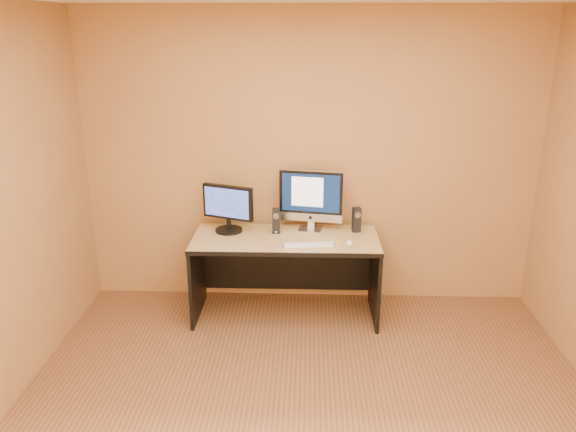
# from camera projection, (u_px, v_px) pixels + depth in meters

# --- Properties ---
(walls) EXTENTS (4.00, 4.00, 2.60)m
(walls) POSITION_uv_depth(u_px,v_px,m) (310.00, 246.00, 3.04)
(walls) COLOR #A07540
(walls) RESTS_ON ground
(desk) EXTENTS (1.58, 0.69, 0.73)m
(desk) POSITION_uv_depth(u_px,v_px,m) (286.00, 277.00, 4.86)
(desk) COLOR tan
(desk) RESTS_ON ground
(imac) EXTENTS (0.59, 0.30, 0.54)m
(imac) POSITION_uv_depth(u_px,v_px,m) (311.00, 200.00, 4.84)
(imac) COLOR #B7B8BC
(imac) RESTS_ON desk
(second_monitor) EXTENTS (0.52, 0.39, 0.41)m
(second_monitor) POSITION_uv_depth(u_px,v_px,m) (228.00, 209.00, 4.82)
(second_monitor) COLOR black
(second_monitor) RESTS_ON desk
(speaker_left) EXTENTS (0.07, 0.07, 0.22)m
(speaker_left) POSITION_uv_depth(u_px,v_px,m) (276.00, 221.00, 4.82)
(speaker_left) COLOR black
(speaker_left) RESTS_ON desk
(speaker_right) EXTENTS (0.08, 0.08, 0.22)m
(speaker_right) POSITION_uv_depth(u_px,v_px,m) (356.00, 220.00, 4.85)
(speaker_right) COLOR black
(speaker_right) RESTS_ON desk
(keyboard) EXTENTS (0.43, 0.16, 0.02)m
(keyboard) POSITION_uv_depth(u_px,v_px,m) (309.00, 245.00, 4.55)
(keyboard) COLOR silver
(keyboard) RESTS_ON desk
(mouse) EXTENTS (0.06, 0.10, 0.04)m
(mouse) POSITION_uv_depth(u_px,v_px,m) (349.00, 243.00, 4.58)
(mouse) COLOR white
(mouse) RESTS_ON desk
(cable_a) EXTENTS (0.08, 0.21, 0.01)m
(cable_a) POSITION_uv_depth(u_px,v_px,m) (316.00, 226.00, 5.01)
(cable_a) COLOR black
(cable_a) RESTS_ON desk
(cable_b) EXTENTS (0.05, 0.17, 0.01)m
(cable_b) POSITION_uv_depth(u_px,v_px,m) (311.00, 225.00, 5.02)
(cable_b) COLOR black
(cable_b) RESTS_ON desk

